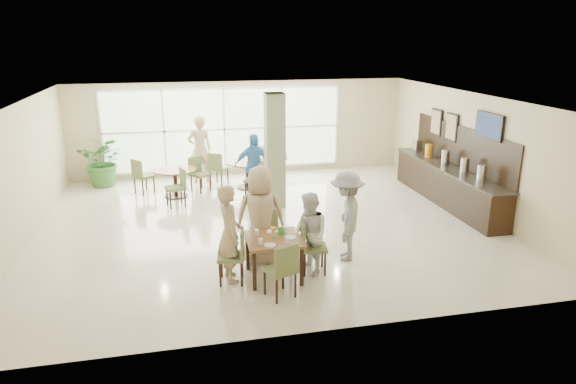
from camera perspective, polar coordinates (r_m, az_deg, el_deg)
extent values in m
plane|color=beige|center=(11.66, -2.23, -3.53)|extent=(10.00, 10.00, 0.00)
plane|color=white|center=(10.99, -2.40, 10.26)|extent=(10.00, 10.00, 0.00)
plane|color=beige|center=(15.60, -5.26, 7.05)|extent=(10.00, 0.00, 10.00)
plane|color=beige|center=(7.07, 4.18, -5.48)|extent=(10.00, 0.00, 10.00)
plane|color=beige|center=(11.51, -27.64, 1.51)|extent=(0.00, 9.00, 9.00)
plane|color=beige|center=(13.05, 19.90, 4.11)|extent=(0.00, 9.00, 9.00)
plane|color=silver|center=(15.52, -7.09, 6.94)|extent=(7.00, 0.00, 7.00)
cube|color=#6B714E|center=(12.46, -1.47, 4.56)|extent=(0.45, 0.45, 2.80)
cube|color=brown|center=(8.90, -1.62, -5.26)|extent=(0.96, 0.96, 0.05)
cube|color=black|center=(8.62, -3.76, -8.77)|extent=(0.06, 0.06, 0.70)
cube|color=black|center=(8.77, 1.52, -8.29)|extent=(0.06, 0.06, 0.70)
cube|color=black|center=(9.35, -4.52, -6.65)|extent=(0.06, 0.06, 0.70)
cube|color=black|center=(9.48, 0.35, -6.25)|extent=(0.06, 0.06, 0.70)
cylinder|color=brown|center=(13.71, -12.49, 2.44)|extent=(1.13, 1.13, 0.04)
cylinder|color=black|center=(13.81, -12.39, 0.94)|extent=(0.10, 0.10, 0.71)
cylinder|color=black|center=(13.91, -12.30, -0.41)|extent=(0.60, 0.60, 0.03)
cylinder|color=brown|center=(14.22, -4.56, 3.32)|extent=(1.18, 1.18, 0.04)
cylinder|color=black|center=(14.32, -4.53, 1.86)|extent=(0.10, 0.10, 0.71)
cylinder|color=black|center=(14.41, -4.49, 0.56)|extent=(0.60, 0.60, 0.03)
cylinder|color=white|center=(8.64, -0.06, -5.41)|extent=(0.08, 0.08, 0.10)
cylinder|color=white|center=(9.00, -3.52, -4.50)|extent=(0.08, 0.08, 0.10)
cylinder|color=white|center=(9.10, -0.45, -4.22)|extent=(0.08, 0.08, 0.10)
cylinder|color=white|center=(8.62, -3.07, -5.49)|extent=(0.08, 0.08, 0.10)
cylinder|color=white|center=(8.57, -2.04, -5.92)|extent=(0.20, 0.20, 0.01)
cylinder|color=white|center=(9.15, -1.75, -4.39)|extent=(0.20, 0.20, 0.01)
cylinder|color=white|center=(8.87, 0.27, -5.09)|extent=(0.20, 0.20, 0.01)
cylinder|color=#99B27F|center=(8.86, -1.63, -4.75)|extent=(0.07, 0.07, 0.12)
sphere|color=orange|center=(8.83, -1.44, -4.07)|extent=(0.07, 0.07, 0.07)
sphere|color=orange|center=(8.84, -1.76, -4.03)|extent=(0.07, 0.07, 0.07)
sphere|color=orange|center=(8.80, -1.70, -4.15)|extent=(0.07, 0.07, 0.07)
cube|color=green|center=(8.98, -0.80, -4.35)|extent=(0.10, 0.04, 0.15)
cube|color=black|center=(13.53, 17.24, 0.64)|extent=(0.60, 4.60, 0.90)
cube|color=black|center=(13.41, 17.42, 2.57)|extent=(0.64, 4.70, 0.04)
cube|color=black|center=(13.44, 18.70, 4.80)|extent=(0.04, 4.60, 1.00)
cylinder|color=silver|center=(12.21, 20.70, 1.91)|extent=(0.20, 0.20, 0.40)
cylinder|color=silver|center=(12.78, 19.03, 2.73)|extent=(0.20, 0.20, 0.40)
cylinder|color=silver|center=(13.53, 17.09, 3.68)|extent=(0.20, 0.20, 0.40)
cylinder|color=orange|center=(14.30, 15.35, 4.44)|extent=(0.18, 0.18, 0.36)
cube|color=silver|center=(14.91, 14.12, 5.04)|extent=(0.18, 0.30, 0.36)
cube|color=black|center=(12.39, 21.46, 6.84)|extent=(0.06, 1.00, 0.58)
cube|color=#7F99CC|center=(12.38, 21.37, 6.84)|extent=(0.01, 0.92, 0.50)
cube|color=black|center=(13.78, 17.73, 6.88)|extent=(0.04, 0.55, 0.70)
cube|color=brown|center=(13.77, 17.64, 6.88)|extent=(0.01, 0.47, 0.62)
cube|color=black|center=(14.47, 16.17, 7.47)|extent=(0.04, 0.55, 0.70)
cube|color=brown|center=(14.46, 16.08, 7.47)|extent=(0.01, 0.47, 0.62)
imported|color=#336C2B|center=(15.27, -19.77, 3.24)|extent=(1.56, 1.56, 1.42)
imported|color=tan|center=(8.83, -6.52, -4.60)|extent=(0.50, 0.68, 1.72)
imported|color=tan|center=(9.42, -3.05, -2.63)|extent=(0.99, 0.65, 1.86)
imported|color=white|center=(9.08, 2.45, -4.67)|extent=(0.72, 0.84, 1.49)
imported|color=#939395|center=(9.67, 6.51, -2.64)|extent=(0.94, 1.25, 1.72)
imported|color=#4286C7|center=(13.31, -3.84, 2.88)|extent=(1.06, 0.71, 1.69)
imported|color=white|center=(14.38, -1.63, 4.09)|extent=(1.28, 1.75, 1.74)
imported|color=tan|center=(14.89, -9.76, 4.70)|extent=(0.78, 0.59, 1.94)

